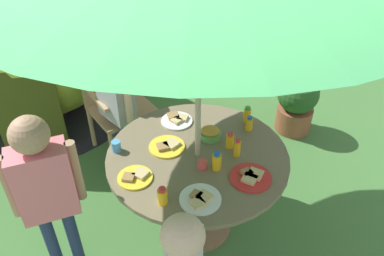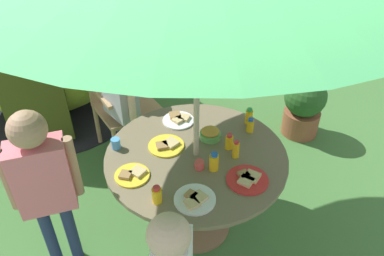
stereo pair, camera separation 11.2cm
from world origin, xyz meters
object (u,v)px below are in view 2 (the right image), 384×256
(child_in_pink_shirt, at_px, (42,177))
(plate_near_right, at_px, (178,119))
(juice_bottle_spot_a, at_px, (249,116))
(juice_bottle_far_right, at_px, (157,195))
(cup_far, at_px, (199,165))
(dome_tent, at_px, (36,28))
(plate_far_left, at_px, (195,199))
(juice_bottle_center_front, at_px, (214,162))
(child_in_grey_shirt, at_px, (119,91))
(plate_back_edge, at_px, (248,179))
(snack_bowl, at_px, (210,134))
(plate_mid_left, at_px, (132,175))
(wooden_chair, at_px, (122,92))
(plate_center_back, at_px, (166,145))
(cup_near, at_px, (116,144))
(potted_plant, at_px, (304,105))
(juice_bottle_near_left, at_px, (229,142))
(juice_bottle_mid_right, at_px, (236,150))
(garden_table, at_px, (196,173))
(juice_bottle_front_edge, at_px, (250,125))

(child_in_pink_shirt, bearing_deg, plate_near_right, 22.81)
(juice_bottle_spot_a, bearing_deg, juice_bottle_far_right, -144.56)
(juice_bottle_far_right, bearing_deg, cup_far, 32.80)
(dome_tent, xyz_separation_m, plate_near_right, (1.02, -1.69, -0.15))
(plate_far_left, xyz_separation_m, juice_bottle_center_front, (0.19, 0.22, 0.05))
(child_in_grey_shirt, bearing_deg, cup_far, -3.97)
(juice_bottle_far_right, bearing_deg, plate_near_right, 66.87)
(plate_back_edge, bearing_deg, snack_bowl, 100.70)
(plate_mid_left, bearing_deg, wooden_chair, 86.02)
(dome_tent, xyz_separation_m, plate_center_back, (0.86, -1.95, -0.15))
(plate_center_back, bearing_deg, child_in_grey_shirt, 106.75)
(plate_back_edge, height_order, cup_far, cup_far)
(child_in_pink_shirt, xyz_separation_m, cup_near, (0.45, 0.24, -0.04))
(potted_plant, bearing_deg, juice_bottle_spot_a, -144.88)
(plate_far_left, xyz_separation_m, juice_bottle_spot_a, (0.59, 0.62, 0.05))
(snack_bowl, xyz_separation_m, juice_bottle_near_left, (0.08, -0.13, 0.02))
(juice_bottle_mid_right, bearing_deg, garden_table, 158.10)
(plate_center_back, bearing_deg, juice_bottle_near_left, -17.89)
(plate_mid_left, xyz_separation_m, cup_far, (0.41, -0.05, 0.02))
(juice_bottle_far_right, xyz_separation_m, juice_bottle_mid_right, (0.57, 0.24, 0.01))
(juice_bottle_far_right, height_order, juice_bottle_center_front, juice_bottle_center_front)
(juice_bottle_spot_a, relative_size, cup_near, 1.65)
(garden_table, bearing_deg, cup_far, -97.98)
(cup_near, bearing_deg, juice_bottle_spot_a, 1.29)
(child_in_grey_shirt, bearing_deg, plate_far_left, -12.36)
(wooden_chair, bearing_deg, plate_near_right, -83.48)
(juice_bottle_far_right, bearing_deg, juice_bottle_center_front, 22.97)
(plate_center_back, relative_size, juice_bottle_far_right, 2.10)
(plate_far_left, distance_m, juice_bottle_far_right, 0.22)
(juice_bottle_near_left, bearing_deg, potted_plant, 37.18)
(child_in_pink_shirt, distance_m, juice_bottle_near_left, 1.17)
(plate_back_edge, bearing_deg, juice_bottle_far_right, -178.35)
(plate_mid_left, height_order, cup_far, cup_far)
(potted_plant, bearing_deg, snack_bowl, -149.42)
(plate_near_right, distance_m, juice_bottle_near_left, 0.46)
(juice_bottle_mid_right, height_order, cup_far, juice_bottle_mid_right)
(juice_bottle_center_front, bearing_deg, cup_far, 158.27)
(plate_mid_left, bearing_deg, dome_tent, 105.49)
(plate_mid_left, bearing_deg, garden_table, 11.45)
(garden_table, height_order, snack_bowl, snack_bowl)
(potted_plant, bearing_deg, juice_bottle_far_right, -144.72)
(garden_table, relative_size, child_in_pink_shirt, 0.96)
(juice_bottle_spot_a, bearing_deg, juice_bottle_front_edge, -107.47)
(garden_table, xyz_separation_m, juice_bottle_far_right, (-0.33, -0.33, 0.22))
(garden_table, distance_m, snack_bowl, 0.28)
(juice_bottle_front_edge, bearing_deg, cup_near, 175.41)
(plate_center_back, bearing_deg, juice_bottle_center_front, -52.01)
(juice_bottle_center_front, bearing_deg, juice_bottle_mid_right, 22.87)
(child_in_grey_shirt, bearing_deg, cup_near, -33.81)
(wooden_chair, distance_m, plate_back_edge, 1.60)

